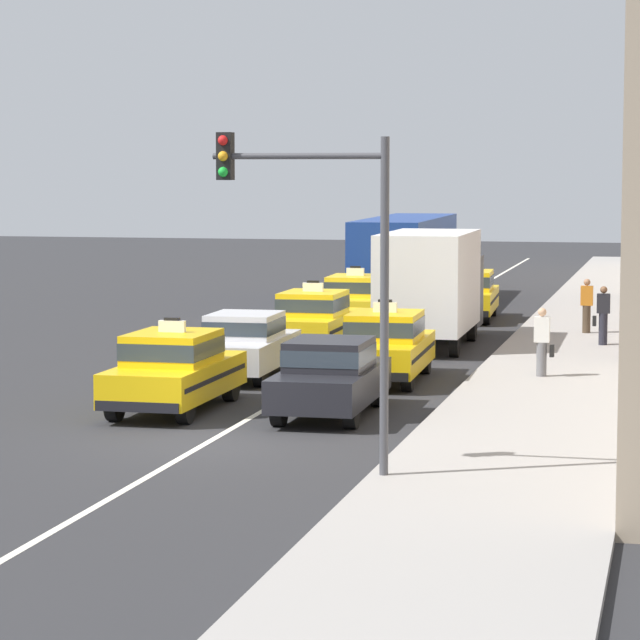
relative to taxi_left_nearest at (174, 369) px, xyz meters
The scene contains 17 objects.
ground_plane 3.79m from the taxi_left_nearest, 61.19° to the right, with size 160.00×160.00×0.00m, color #2B2B2D.
lane_stripe_left_right 16.88m from the taxi_left_nearest, 83.95° to the left, with size 0.14×80.00×0.01m, color silver.
sidewalk_curb 13.91m from the taxi_left_nearest, 57.91° to the left, with size 4.00×90.00×0.15m, color #9E9993.
taxi_left_nearest is the anchor object (origin of this frame).
sedan_left_second 5.12m from the taxi_left_nearest, 89.50° to the left, with size 1.86×4.34×1.58m.
taxi_left_third 10.87m from the taxi_left_nearest, 88.21° to the left, with size 1.84×4.57×1.96m.
taxi_left_fourth 17.32m from the taxi_left_nearest, 89.51° to the left, with size 1.98×4.62×1.96m.
bus_left_fifth 26.41m from the taxi_left_nearest, 89.72° to the left, with size 2.83×11.27×3.22m.
sedan_left_sixth 34.97m from the taxi_left_nearest, 89.58° to the left, with size 1.79×4.31×1.58m.
sedan_right_nearest 3.30m from the taxi_left_nearest, ahead, with size 1.82×4.33×1.58m.
taxi_right_second 6.32m from the taxi_left_nearest, 57.16° to the left, with size 1.97×4.62×1.96m.
box_truck_right_third 13.20m from the taxi_left_nearest, 75.31° to the left, with size 2.38×6.99×3.27m.
taxi_right_fourth 20.72m from the taxi_left_nearest, 80.89° to the left, with size 2.04×4.65×1.96m.
pedestrian_near_crosswalk 15.23m from the taxi_left_nearest, 57.88° to the left, with size 0.47×0.24×1.64m.
pedestrian_mid_block 17.62m from the taxi_left_nearest, 64.92° to the left, with size 0.36×0.24×1.62m.
pedestrian_by_storefront 9.27m from the taxi_left_nearest, 40.60° to the left, with size 0.47×0.24×1.62m.
traffic_light_pole 8.31m from the taxi_left_nearest, 53.09° to the right, with size 2.87×0.33×5.58m.
Camera 1 is at (8.36, -26.26, 4.97)m, focal length 84.99 mm.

